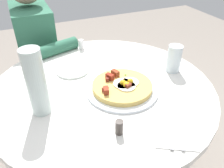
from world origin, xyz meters
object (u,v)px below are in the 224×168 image
Objects in this scene: person_seated at (41,68)px; water_bottle at (36,83)px; pizza_plate at (122,89)px; knife at (169,129)px; dining_table at (103,114)px; breakfast_pizza at (122,86)px; salt_shaker at (81,44)px; fork at (180,130)px; water_glass at (174,59)px; pepper_shaker at (119,127)px; bread_plate at (73,70)px.

person_seated is 4.30× the size of water_bottle.
pizza_plate is 0.29m from knife.
dining_table is 0.42m from water_bottle.
water_bottle is (-0.00, -0.34, 0.11)m from breakfast_pizza.
water_bottle reaches higher than dining_table.
salt_shaker is at bearing 36.58° from knife.
water_glass is (-0.35, 0.22, 0.06)m from fork.
water_glass is 2.42× the size of pepper_shaker.
pepper_shaker is at bearing -10.37° from dining_table.
dining_table is 3.18× the size of pizza_plate.
fork is 0.42m from water_glass.
knife is 0.76m from salt_shaker.
bread_plate is at bearing -151.96° from dining_table.
fork is 3.27× the size of pepper_shaker.
dining_table is 0.45m from salt_shaker.
water_bottle reaches higher than pepper_shaker.
water_glass is at bearing 100.19° from breakfast_pizza.
breakfast_pizza is 0.31m from fork.
water_bottle is at bearing 84.07° from knife.
pizza_plate is at bearing 4.61° from salt_shaker.
breakfast_pizza is at bearing -79.81° from water_glass.
bread_plate reaches higher than knife.
pizza_plate is 5.51× the size of salt_shaker.
fork is at bearing -32.15° from water_glass.
dining_table is 0.44m from fork.
pepper_shaker is (0.30, -0.05, 0.20)m from dining_table.
salt_shaker is (-0.40, 0.03, 0.20)m from dining_table.
salt_shaker is at bearing -140.69° from water_glass.
fork is 0.21m from pepper_shaker.
knife is at bearing -37.04° from water_glass.
water_glass reaches higher than dining_table.
person_seated is 1.09m from knife.
pizza_plate reaches higher than bread_plate.
dining_table is 3.86× the size of breakfast_pizza.
knife is at bearing 17.49° from dining_table.
dining_table is 0.26m from bread_plate.
salt_shaker is at bearing -175.43° from breakfast_pizza.
breakfast_pizza is at bearing 19.95° from person_seated.
person_seated reaches higher than knife.
knife is at bearing 17.26° from person_seated.
dining_table is at bearing -93.01° from water_glass.
knife is at bearing 21.09° from bread_plate.
pizza_plate is 5.70× the size of pepper_shaker.
breakfast_pizza is 1.94× the size of water_glass.
fork is 0.53m from water_bottle.
breakfast_pizza is at bearing 40.50° from dining_table.
bread_plate is at bearing -27.29° from salt_shaker.
dining_table is 0.22m from breakfast_pizza.
person_seated is 0.82m from water_bottle.
knife is (0.28, 0.05, 0.00)m from pizza_plate.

